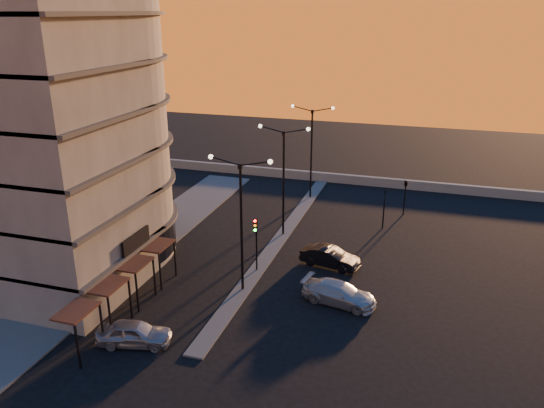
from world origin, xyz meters
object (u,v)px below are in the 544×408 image
Objects in this scene: streetlamp_mid at (284,173)px; traffic_light_main at (256,236)px; car_sedan at (330,257)px; car_wagon at (339,293)px; car_hatchback at (134,333)px.

traffic_light_main is at bearing -90.00° from streetlamp_mid.
traffic_light_main reaches higher than car_sedan.
traffic_light_main is 7.45m from car_wagon.
car_wagon is (6.65, -9.71, -4.88)m from streetlamp_mid.
car_wagon is at bearing -21.22° from traffic_light_main.
car_wagon is (1.65, -5.13, -0.02)m from car_sedan.
car_hatchback reaches higher than car_wagon.
streetlamp_mid is 2.24× the size of car_hatchback.
car_sedan reaches higher than car_hatchback.
car_hatchback is 13.16m from car_wagon.
traffic_light_main is 11.49m from car_hatchback.
car_hatchback is at bearing -101.97° from streetlamp_mid.
traffic_light_main is 6.01m from car_sedan.
traffic_light_main is 0.86× the size of car_wagon.
car_hatchback is 0.86× the size of car_wagon.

